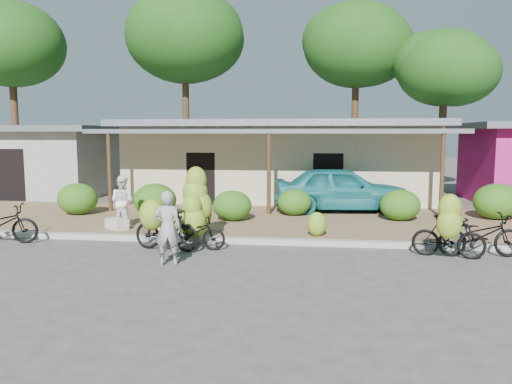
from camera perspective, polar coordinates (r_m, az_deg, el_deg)
ground at (r=11.00m, az=-1.77°, el=-8.19°), size 100.00×100.00×0.00m
sidewalk at (r=15.83m, az=1.06°, el=-3.35°), size 60.00×6.00×0.12m
curb at (r=12.90m, az=-0.38°, el=-5.60°), size 60.00×0.25×0.15m
shop_main at (r=21.52m, az=2.77°, el=3.77°), size 13.00×8.50×3.35m
shop_grey at (r=24.97m, az=-23.31°, el=3.39°), size 7.00×6.00×3.15m
tree_back_left at (r=28.52m, az=-26.45°, el=15.04°), size 5.34×5.23×9.29m
tree_far_center at (r=28.10m, az=-8.48°, el=17.41°), size 6.29×6.26×10.48m
tree_center_right at (r=27.55m, az=10.99°, el=16.32°), size 5.58×5.49×9.58m
tree_near_right at (r=25.93m, az=20.31°, el=13.30°), size 4.65×4.48×7.71m
hedge_0 at (r=17.76m, az=-19.71°, el=-0.74°), size 1.35×1.21×1.05m
hedge_1 at (r=16.56m, az=-11.47°, el=-0.91°), size 1.40×1.26×1.09m
hedge_2 at (r=15.54m, az=-2.73°, el=-1.56°), size 1.21×1.09×0.95m
hedge_3 at (r=16.59m, az=4.40°, el=-1.16°), size 1.12×1.01×0.88m
hedge_4 at (r=16.19m, az=16.15°, el=-1.44°), size 1.25×1.12×0.97m
hedge_5 at (r=17.51m, az=25.85°, el=-0.98°), size 1.46×1.31×1.14m
bike_left at (r=12.15m, az=-10.48°, el=-3.93°), size 1.79×1.31×1.35m
bike_center at (r=12.53m, az=-7.06°, el=-2.71°), size 1.65×1.17×2.00m
bike_right at (r=12.03m, az=21.17°, el=-4.22°), size 1.67×1.28×1.54m
bike_far_right at (r=12.58m, az=24.25°, el=-4.52°), size 1.99×0.86×1.01m
loose_banana_a at (r=13.77m, az=-8.40°, el=-3.46°), size 0.47×0.40×0.59m
loose_banana_b at (r=13.86m, az=-6.31°, el=-3.23°), size 0.52×0.44×0.65m
loose_banana_c at (r=13.32m, az=6.95°, el=-3.65°), size 0.51×0.44×0.64m
sack_near at (r=14.36m, az=-9.50°, el=-3.63°), size 0.91×0.56×0.30m
sack_far at (r=14.80m, az=-15.62°, el=-3.52°), size 0.82×0.78×0.28m
vendor at (r=10.88m, az=-10.07°, el=-4.08°), size 0.64×0.47×1.62m
bystander at (r=14.94m, az=-15.02°, el=-1.04°), size 0.85×0.73×1.50m
teal_van at (r=17.62m, az=9.71°, el=0.37°), size 4.78×2.27×1.58m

